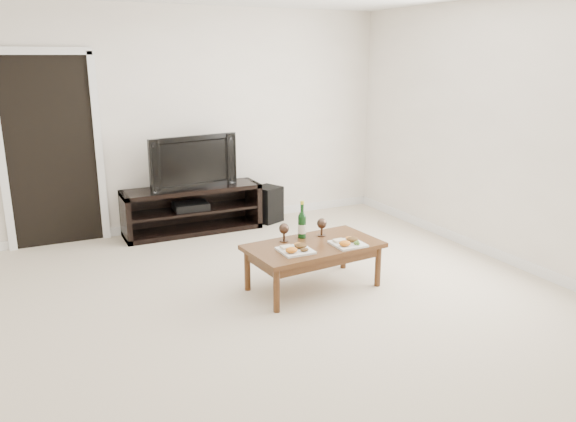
# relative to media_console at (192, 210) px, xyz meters

# --- Properties ---
(floor) EXTENTS (5.50, 5.50, 0.00)m
(floor) POSITION_rel_media_console_xyz_m (0.09, -2.50, -0.28)
(floor) COLOR beige
(floor) RESTS_ON ground
(back_wall) EXTENTS (5.00, 0.04, 2.60)m
(back_wall) POSITION_rel_media_console_xyz_m (0.09, 0.27, 1.02)
(back_wall) COLOR white
(back_wall) RESTS_ON ground
(doorway) EXTENTS (0.90, 0.02, 2.05)m
(doorway) POSITION_rel_media_console_xyz_m (-1.46, 0.24, 0.75)
(doorway) COLOR black
(doorway) RESTS_ON ground
(media_console) EXTENTS (1.62, 0.45, 0.55)m
(media_console) POSITION_rel_media_console_xyz_m (0.00, 0.00, 0.00)
(media_console) COLOR black
(media_console) RESTS_ON ground
(television) EXTENTS (1.08, 0.32, 0.62)m
(television) POSITION_rel_media_console_xyz_m (0.00, 0.00, 0.58)
(television) COLOR black
(television) RESTS_ON media_console
(av_receiver) EXTENTS (0.41, 0.32, 0.08)m
(av_receiver) POSITION_rel_media_console_xyz_m (-0.02, -0.01, 0.05)
(av_receiver) COLOR black
(av_receiver) RESTS_ON media_console
(subwoofer) EXTENTS (0.39, 0.39, 0.45)m
(subwoofer) POSITION_rel_media_console_xyz_m (0.98, 0.02, -0.05)
(subwoofer) COLOR black
(subwoofer) RESTS_ON ground
(coffee_table) EXTENTS (1.24, 0.75, 0.42)m
(coffee_table) POSITION_rel_media_console_xyz_m (0.50, -2.11, -0.07)
(coffee_table) COLOR #512D16
(coffee_table) RESTS_ON ground
(plate_left) EXTENTS (0.27, 0.27, 0.07)m
(plate_left) POSITION_rel_media_console_xyz_m (0.26, -2.21, 0.18)
(plate_left) COLOR white
(plate_left) RESTS_ON coffee_table
(plate_right) EXTENTS (0.27, 0.27, 0.07)m
(plate_right) POSITION_rel_media_console_xyz_m (0.76, -2.26, 0.18)
(plate_right) COLOR white
(plate_right) RESTS_ON coffee_table
(wine_bottle) EXTENTS (0.07, 0.07, 0.35)m
(wine_bottle) POSITION_rel_media_console_xyz_m (0.49, -1.90, 0.32)
(wine_bottle) COLOR #0E3412
(wine_bottle) RESTS_ON coffee_table
(goblet_left) EXTENTS (0.09, 0.09, 0.17)m
(goblet_left) POSITION_rel_media_console_xyz_m (0.29, -1.92, 0.23)
(goblet_left) COLOR #3C2A21
(goblet_left) RESTS_ON coffee_table
(goblet_right) EXTENTS (0.09, 0.09, 0.17)m
(goblet_right) POSITION_rel_media_console_xyz_m (0.68, -1.93, 0.23)
(goblet_right) COLOR #3C2A21
(goblet_right) RESTS_ON coffee_table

